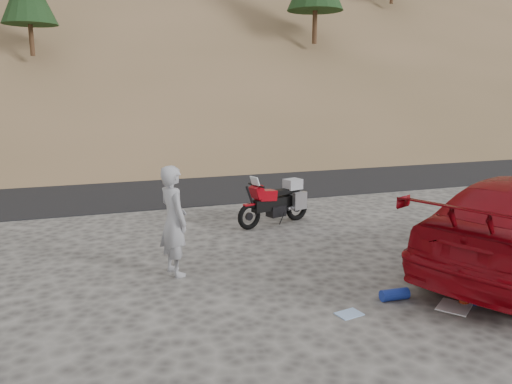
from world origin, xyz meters
TOP-DOWN VIEW (x-y plane):
  - ground at (0.00, 0.00)m, footprint 140.00×140.00m
  - road at (0.00, 9.00)m, footprint 120.00×7.00m
  - motorcycle at (1.66, 3.32)m, footprint 1.91×0.92m
  - man at (-1.07, 0.97)m, footprint 0.60×0.76m
  - gear_white_cloth at (2.42, -1.60)m, footprint 0.62×0.61m
  - gear_blue_mat at (1.76, -1.12)m, footprint 0.43×0.19m
  - gear_bottle at (2.75, -1.63)m, footprint 0.10×0.10m
  - gear_funnel at (2.64, -1.54)m, footprint 0.17×0.17m
  - gear_blue_cloth at (0.91, -1.32)m, footprint 0.38×0.31m

SIDE VIEW (x-z plane):
  - ground at x=0.00m, z-range 0.00..0.00m
  - road at x=0.00m, z-range -0.03..0.03m
  - man at x=-1.07m, z-range -0.91..0.91m
  - gear_blue_cloth at x=0.91m, z-range 0.00..0.01m
  - gear_white_cloth at x=2.42m, z-range 0.00..0.02m
  - gear_blue_mat at x=1.76m, z-range 0.00..0.17m
  - gear_funnel at x=2.64m, z-range 0.00..0.20m
  - gear_bottle at x=2.75m, z-range 0.00..0.21m
  - motorcycle at x=1.66m, z-range -0.09..1.09m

